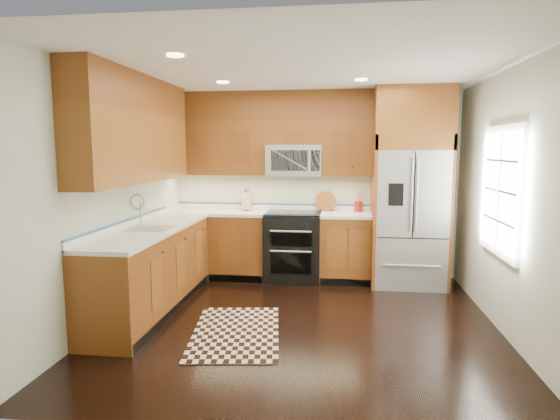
# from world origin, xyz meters

# --- Properties ---
(ground) EXTENTS (4.00, 4.00, 0.00)m
(ground) POSITION_xyz_m (0.00, 0.00, 0.00)
(ground) COLOR black
(ground) RESTS_ON ground
(wall_back) EXTENTS (4.00, 0.02, 2.60)m
(wall_back) POSITION_xyz_m (0.00, 2.00, 1.30)
(wall_back) COLOR silver
(wall_back) RESTS_ON ground
(wall_left) EXTENTS (0.02, 4.00, 2.60)m
(wall_left) POSITION_xyz_m (-2.00, 0.00, 1.30)
(wall_left) COLOR silver
(wall_left) RESTS_ON ground
(wall_right) EXTENTS (0.02, 4.00, 2.60)m
(wall_right) POSITION_xyz_m (2.00, 0.00, 1.30)
(wall_right) COLOR silver
(wall_right) RESTS_ON ground
(window) EXTENTS (0.04, 1.10, 1.30)m
(window) POSITION_xyz_m (1.98, 0.20, 1.40)
(window) COLOR white
(window) RESTS_ON ground
(base_cabinets) EXTENTS (2.85, 3.00, 0.90)m
(base_cabinets) POSITION_xyz_m (-1.23, 0.90, 0.45)
(base_cabinets) COLOR brown
(base_cabinets) RESTS_ON ground
(countertop) EXTENTS (2.86, 3.01, 0.04)m
(countertop) POSITION_xyz_m (-1.09, 1.01, 0.92)
(countertop) COLOR white
(countertop) RESTS_ON base_cabinets
(upper_cabinets) EXTENTS (2.85, 3.00, 1.15)m
(upper_cabinets) POSITION_xyz_m (-1.15, 1.09, 2.02)
(upper_cabinets) COLOR brown
(upper_cabinets) RESTS_ON ground
(range) EXTENTS (0.76, 0.67, 0.95)m
(range) POSITION_xyz_m (-0.25, 1.67, 0.47)
(range) COLOR black
(range) RESTS_ON ground
(microwave) EXTENTS (0.76, 0.40, 0.42)m
(microwave) POSITION_xyz_m (-0.25, 1.80, 1.66)
(microwave) COLOR #B2B2B7
(microwave) RESTS_ON ground
(refrigerator) EXTENTS (0.98, 0.75, 2.60)m
(refrigerator) POSITION_xyz_m (1.30, 1.63, 1.30)
(refrigerator) COLOR #B2B2B7
(refrigerator) RESTS_ON ground
(sink_faucet) EXTENTS (0.54, 0.44, 0.37)m
(sink_faucet) POSITION_xyz_m (-1.73, 0.23, 0.99)
(sink_faucet) COLOR #B2B2B7
(sink_faucet) RESTS_ON countertop
(rug) EXTENTS (1.02, 1.51, 0.01)m
(rug) POSITION_xyz_m (-0.62, -0.33, 0.01)
(rug) COLOR black
(rug) RESTS_ON ground
(knife_block) EXTENTS (0.11, 0.16, 0.31)m
(knife_block) POSITION_xyz_m (-0.94, 1.85, 1.07)
(knife_block) COLOR tan
(knife_block) RESTS_ON countertop
(utensil_crock) EXTENTS (0.14, 0.14, 0.30)m
(utensil_crock) POSITION_xyz_m (0.64, 1.92, 1.04)
(utensil_crock) COLOR maroon
(utensil_crock) RESTS_ON countertop
(cutting_board) EXTENTS (0.31, 0.31, 0.02)m
(cutting_board) POSITION_xyz_m (0.19, 1.93, 0.95)
(cutting_board) COLOR brown
(cutting_board) RESTS_ON countertop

